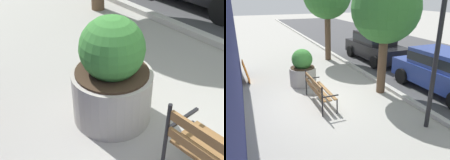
# 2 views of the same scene
# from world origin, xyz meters

# --- Properties ---
(concrete_planter) EXTENTS (1.06, 1.06, 1.47)m
(concrete_planter) POSITION_xyz_m (-1.75, -0.04, 0.65)
(concrete_planter) COLOR #A8A399
(concrete_planter) RESTS_ON ground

